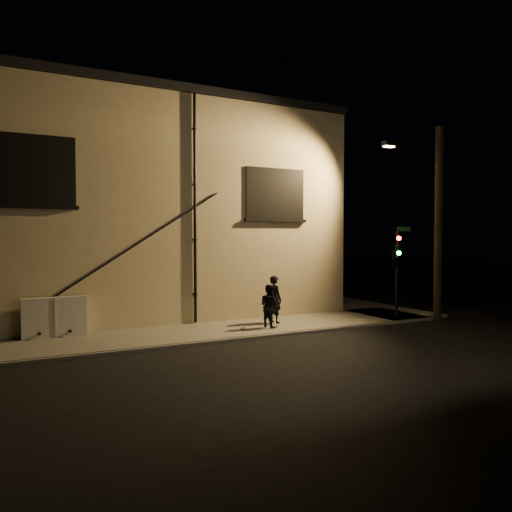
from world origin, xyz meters
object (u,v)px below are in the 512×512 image
utility_cabinet (54,317)px  streetlamp_pole (436,219)px  pedestrian_a (275,299)px  pedestrian_b (269,306)px  traffic_signal (395,256)px

utility_cabinet → streetlamp_pole: bearing=-11.4°
pedestrian_a → streetlamp_pole: size_ratio=0.23×
pedestrian_b → traffic_signal: traffic_signal is taller
utility_cabinet → streetlamp_pole: 14.45m
utility_cabinet → pedestrian_a: bearing=-7.9°
pedestrian_a → pedestrian_b: (-0.59, -0.66, -0.12)m
pedestrian_b → streetlamp_pole: 7.69m
pedestrian_b → traffic_signal: bearing=-111.2°
utility_cabinet → pedestrian_a: (7.46, -1.03, 0.24)m
pedestrian_a → traffic_signal: size_ratio=0.49×
pedestrian_a → pedestrian_b: bearing=123.7°
pedestrian_b → traffic_signal: (5.29, -0.59, 1.65)m
traffic_signal → streetlamp_pole: (1.64, -0.50, 1.48)m
pedestrian_b → pedestrian_a: bearing=-56.8°
utility_cabinet → pedestrian_b: 7.08m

